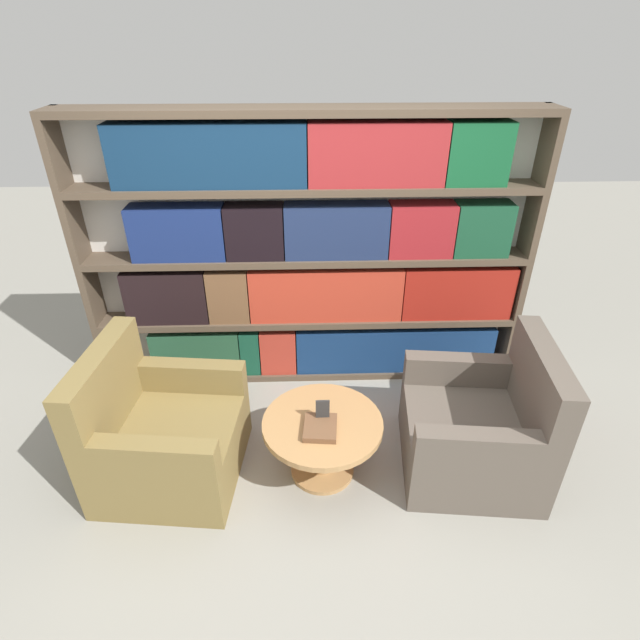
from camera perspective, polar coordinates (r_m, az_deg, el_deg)
The scene contains 7 objects.
ground_plane at distance 3.26m, azimuth -0.99°, elevation -20.63°, with size 14.00×14.00×0.00m, color gray.
bookshelf at distance 3.76m, azimuth -0.68°, elevation 6.96°, with size 3.31×0.30×2.09m.
armchair_left at distance 3.39m, azimuth -17.53°, elevation -12.51°, with size 0.92×0.93×0.92m.
armchair_right at distance 3.43m, azimuth 17.76°, elevation -11.84°, with size 0.92×0.93×0.92m.
coffee_table at distance 3.22m, azimuth 0.29°, elevation -13.13°, with size 0.75×0.75×0.43m.
table_sign at distance 3.09m, azimuth 0.30°, elevation -10.56°, with size 0.08×0.06×0.17m.
stray_book at distance 3.07m, azimuth 0.03°, elevation -12.21°, with size 0.22×0.25×0.04m.
Camera 1 is at (-0.01, -2.02, 2.56)m, focal length 28.00 mm.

